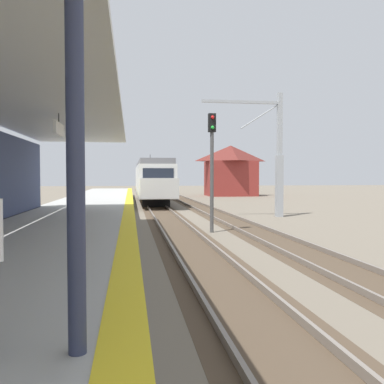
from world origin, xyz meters
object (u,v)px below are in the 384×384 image
Objects in this scene: approaching_train at (152,179)px; rail_signal_post at (212,160)px; distant_trackside_house at (231,170)px; catenary_pylon_far_side at (275,158)px.

rail_signal_post is at bearing -86.19° from approaching_train.
rail_signal_post is 34.72m from distant_trackside_house.
approaching_train is 16.95m from catenary_pylon_far_side.
catenary_pylon_far_side is 27.53m from distant_trackside_house.
catenary_pylon_far_side is (6.58, -15.56, 1.43)m from approaching_train.
approaching_train is 21.89m from rail_signal_post.
distant_trackside_house is (4.00, 27.23, -0.27)m from catenary_pylon_far_side.
catenary_pylon_far_side reaches higher than distant_trackside_house.
rail_signal_post is at bearing -105.24° from distant_trackside_house.
approaching_train is 15.80m from distant_trackside_house.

